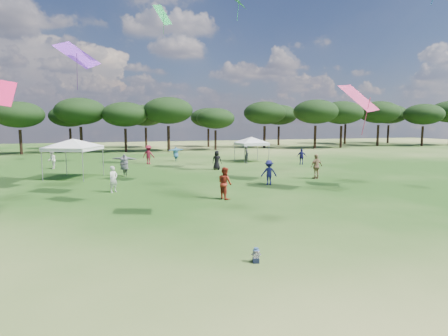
% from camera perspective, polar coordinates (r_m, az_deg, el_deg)
% --- Properties ---
extents(ground, '(140.00, 140.00, 0.00)m').
position_cam_1_polar(ground, '(10.44, 9.10, -16.96)').
color(ground, '#274E17').
rests_on(ground, ground).
extents(tree_line, '(108.78, 17.63, 7.77)m').
position_cam_1_polar(tree_line, '(56.38, -9.86, 8.28)').
color(tree_line, black).
rests_on(tree_line, ground).
extents(tent_left, '(6.06, 6.06, 3.24)m').
position_cam_1_polar(tent_left, '(29.98, -22.05, 3.92)').
color(tent_left, gray).
rests_on(tent_left, ground).
extents(tent_right, '(5.87, 5.87, 2.89)m').
position_cam_1_polar(tent_right, '(39.45, 4.21, 4.57)').
color(tent_right, gray).
rests_on(tent_right, ground).
extents(toddler, '(0.34, 0.37, 0.46)m').
position_cam_1_polar(toddler, '(11.66, 4.91, -13.18)').
color(toddler, black).
rests_on(toddler, ground).
extents(festival_crowd, '(30.19, 21.20, 1.89)m').
position_cam_1_polar(festival_crowd, '(30.38, -12.60, 0.59)').
color(festival_crowd, '#275277').
rests_on(festival_crowd, ground).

